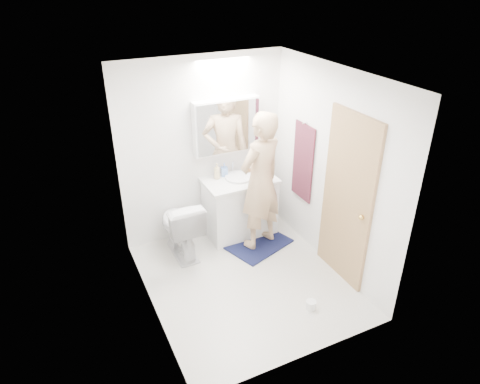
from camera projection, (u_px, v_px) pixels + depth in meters
floor at (245, 280)px, 5.10m from camera, size 2.50×2.50×0.00m
ceiling at (247, 76)px, 3.97m from camera, size 2.50×2.50×0.00m
wall_back at (203, 150)px, 5.53m from camera, size 2.50×0.00×2.50m
wall_front at (313, 254)px, 3.54m from camera, size 2.50×0.00×2.50m
wall_left at (143, 213)px, 4.11m from camera, size 0.00×2.50×2.50m
wall_right at (331, 171)px, 4.95m from camera, size 0.00×2.50×2.50m
vanity_cabinet at (240, 208)px, 5.83m from camera, size 0.90×0.55×0.78m
countertop at (240, 181)px, 5.64m from camera, size 0.95×0.58×0.04m
sink_basin at (239, 177)px, 5.65m from camera, size 0.36×0.36×0.03m
faucet at (233, 167)px, 5.77m from camera, size 0.02×0.02×0.16m
medicine_cabinet at (226, 126)px, 5.44m from camera, size 0.88×0.14×0.70m
mirror_panel at (229, 128)px, 5.38m from camera, size 0.84×0.01×0.66m
toilet at (180, 226)px, 5.40m from camera, size 0.45×0.78×0.80m
bath_rug at (259, 244)px, 5.72m from camera, size 0.94×0.78×0.02m
person at (260, 182)px, 5.29m from camera, size 0.76×0.62×1.79m
door at (347, 200)px, 4.76m from camera, size 0.04×0.80×2.00m
door_knob at (361, 217)px, 4.53m from camera, size 0.06×0.06×0.06m
towel at (303, 162)px, 5.43m from camera, size 0.02×0.42×1.00m
towel_hook at (305, 123)px, 5.18m from camera, size 0.07×0.02×0.02m
soap_bottle_a at (217, 171)px, 5.60m from camera, size 0.09×0.09×0.22m
soap_bottle_b at (224, 170)px, 5.68m from camera, size 0.10×0.10×0.18m
toothbrush_cup at (247, 169)px, 5.81m from camera, size 0.12×0.12×0.09m
toilet_paper_roll at (311, 305)px, 4.65m from camera, size 0.11×0.11×0.10m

